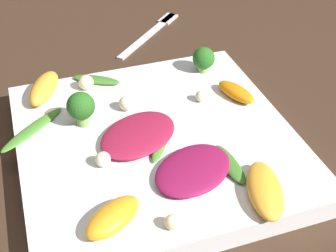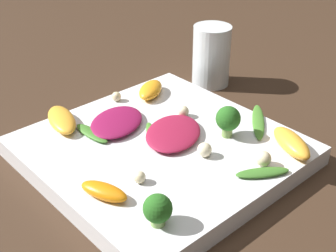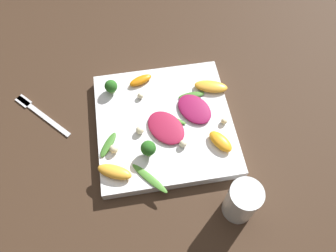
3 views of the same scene
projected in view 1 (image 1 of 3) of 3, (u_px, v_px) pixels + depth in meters
The scene contains 20 objects.
ground_plane at pixel (157, 152), 0.53m from camera, with size 2.40×2.40×0.00m, color #382619.
plate at pixel (156, 143), 0.53m from camera, with size 0.30×0.30×0.03m.
fork at pixel (154, 29), 0.77m from camera, with size 0.13×0.14×0.01m.
radicchio_leaf_0 at pixel (137, 132), 0.51m from camera, with size 0.11×0.11×0.01m.
radicchio_leaf_1 at pixel (193, 170), 0.47m from camera, with size 0.10×0.11×0.01m.
orange_segment_0 at pixel (236, 92), 0.57m from camera, with size 0.06×0.04×0.01m.
orange_segment_1 at pixel (113, 217), 0.41m from camera, with size 0.06×0.07×0.02m.
orange_segment_2 at pixel (265, 190), 0.44m from camera, with size 0.08×0.05×0.02m.
orange_segment_3 at pixel (44, 88), 0.57m from camera, with size 0.08×0.06×0.02m.
broccoli_floret_0 at pixel (81, 107), 0.52m from camera, with size 0.03×0.03×0.04m.
broccoli_floret_1 at pixel (204, 59), 0.61m from camera, with size 0.03×0.03×0.03m.
arugula_sprig_0 at pixel (162, 142), 0.50m from camera, with size 0.06×0.04×0.01m.
arugula_sprig_1 at pixel (96, 80), 0.60m from camera, with size 0.05×0.06×0.01m.
arugula_sprig_2 at pixel (229, 164), 0.48m from camera, with size 0.06×0.02×0.01m.
arugula_sprig_3 at pixel (33, 129), 0.52m from camera, with size 0.07×0.08×0.00m.
macadamia_nut_0 at pixel (172, 222), 0.41m from camera, with size 0.01×0.01×0.01m.
macadamia_nut_1 at pixel (86, 82), 0.58m from camera, with size 0.02×0.02×0.02m.
macadamia_nut_2 at pixel (201, 96), 0.56m from camera, with size 0.01×0.01×0.01m.
macadamia_nut_3 at pixel (126, 103), 0.55m from camera, with size 0.02×0.02×0.02m.
macadamia_nut_4 at pixel (103, 159), 0.47m from camera, with size 0.02×0.02×0.02m.
Camera 1 is at (0.38, -0.12, 0.35)m, focal length 50.00 mm.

